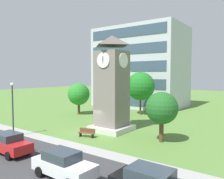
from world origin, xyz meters
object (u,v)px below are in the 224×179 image
object	(u,v)px
parked_car_red	(9,143)
parked_car_white	(63,164)
clock_tower	(112,88)
tree_streetside	(162,108)
street_lamp	(13,103)
tree_by_building	(141,86)
tree_near_tower	(79,94)
park_bench	(87,133)

from	to	relation	value
parked_car_red	parked_car_white	world-z (taller)	same
clock_tower	parked_car_red	world-z (taller)	clock_tower
tree_streetside	street_lamp	bearing A→B (deg)	-151.29
tree_by_building	tree_near_tower	size ratio (longest dim) A/B	1.36
clock_tower	parked_car_red	bearing A→B (deg)	-101.15
tree_near_tower	parked_car_red	xyz separation A→B (m)	(8.65, -16.93, -2.43)
clock_tower	park_bench	bearing A→B (deg)	-97.09
parked_car_white	tree_by_building	bearing A→B (deg)	107.49
clock_tower	tree_streetside	xyz separation A→B (m)	(6.51, -0.84, -1.63)
street_lamp	tree_near_tower	xyz separation A→B (m)	(-4.02, 13.85, -0.24)
parked_car_red	tree_streetside	bearing A→B (deg)	49.98
street_lamp	parked_car_red	distance (m)	6.16
clock_tower	tree_by_building	xyz separation A→B (m)	(-2.53, 11.36, -0.28)
tree_streetside	parked_car_red	world-z (taller)	tree_streetside
park_bench	tree_by_building	world-z (taller)	tree_by_building
tree_by_building	street_lamp	bearing A→B (deg)	-102.45
park_bench	parked_car_red	distance (m)	7.66
tree_by_building	tree_near_tower	world-z (taller)	tree_by_building
tree_near_tower	tree_streetside	size ratio (longest dim) A/B	1.05
tree_by_building	parked_car_white	distance (m)	24.39
tree_near_tower	parked_car_red	size ratio (longest dim) A/B	1.21
park_bench	tree_near_tower	size ratio (longest dim) A/B	0.37
tree_by_building	parked_car_red	world-z (taller)	tree_by_building
tree_streetside	parked_car_white	distance (m)	11.19
street_lamp	clock_tower	bearing A→B (deg)	50.01
tree_near_tower	tree_streetside	bearing A→B (deg)	-20.62
street_lamp	tree_near_tower	world-z (taller)	street_lamp
clock_tower	tree_streetside	bearing A→B (deg)	-7.34
clock_tower	tree_by_building	distance (m)	11.64
tree_near_tower	parked_car_red	distance (m)	19.16
park_bench	tree_near_tower	distance (m)	14.35
clock_tower	parked_car_red	size ratio (longest dim) A/B	2.58
park_bench	parked_car_red	xyz separation A→B (m)	(-1.74, -7.45, 0.40)
tree_by_building	tree_streetside	size ratio (longest dim) A/B	1.43
tree_by_building	parked_car_red	size ratio (longest dim) A/B	1.64
tree_by_building	parked_car_red	xyz separation A→B (m)	(0.32, -22.59, -3.76)
park_bench	tree_streetside	bearing A→B (deg)	22.85
tree_streetside	parked_car_red	xyz separation A→B (m)	(-8.73, -10.39, -2.41)
tree_by_building	park_bench	bearing A→B (deg)	-82.25
street_lamp	tree_streetside	distance (m)	15.23
tree_by_building	parked_car_white	xyz separation A→B (m)	(7.24, -22.98, -3.76)
clock_tower	park_bench	world-z (taller)	clock_tower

